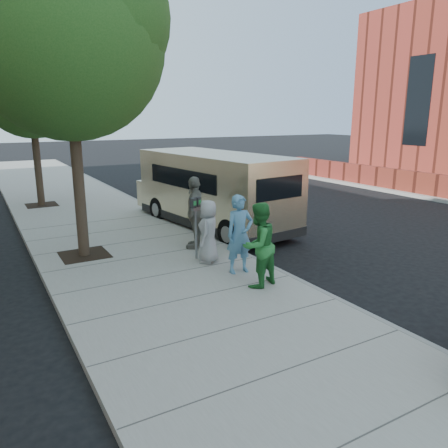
{
  "coord_description": "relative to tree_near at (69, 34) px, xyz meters",
  "views": [
    {
      "loc": [
        -4.57,
        -8.89,
        3.7
      ],
      "look_at": [
        0.64,
        0.16,
        1.1
      ],
      "focal_mm": 35.0,
      "sensor_mm": 36.0,
      "label": 1
    }
  ],
  "objects": [
    {
      "name": "person_gray_shirt",
      "position": [
        2.52,
        -2.12,
        -4.61
      ],
      "size": [
        0.88,
        0.9,
        1.56
      ],
      "primitive_type": "imported",
      "rotation": [
        0.0,
        0.0,
        4.0
      ],
      "color": "#A0A0A3",
      "rests_on": "sidewalk"
    },
    {
      "name": "sidewalk",
      "position": [
        1.25,
        -2.4,
        -5.47
      ],
      "size": [
        5.0,
        60.0,
        0.15
      ],
      "primitive_type": "cube",
      "color": "gray",
      "rests_on": "ground"
    },
    {
      "name": "ground",
      "position": [
        2.25,
        -2.4,
        -5.55
      ],
      "size": [
        120.0,
        120.0,
        0.0
      ],
      "primitive_type": "plane",
      "color": "black",
      "rests_on": "ground"
    },
    {
      "name": "curb_face",
      "position": [
        3.69,
        -2.4,
        -5.47
      ],
      "size": [
        0.12,
        60.0,
        0.16
      ],
      "primitive_type": "cube",
      "color": "gray",
      "rests_on": "ground"
    },
    {
      "name": "person_officer",
      "position": [
        2.8,
        -3.13,
        -4.49
      ],
      "size": [
        0.7,
        0.49,
        1.82
      ],
      "primitive_type": "imported",
      "rotation": [
        0.0,
        0.0,
        -0.08
      ],
      "color": "#568EB6",
      "rests_on": "sidewalk"
    },
    {
      "name": "tree_near",
      "position": [
        0.0,
        0.0,
        0.0
      ],
      "size": [
        4.62,
        4.6,
        7.53
      ],
      "color": "black",
      "rests_on": "sidewalk"
    },
    {
      "name": "person_striped_polo",
      "position": [
        2.79,
        -0.85,
        -4.41
      ],
      "size": [
        1.08,
        1.22,
        1.98
      ],
      "primitive_type": "imported",
      "rotation": [
        0.0,
        0.0,
        4.07
      ],
      "color": "slate",
      "rests_on": "sidewalk"
    },
    {
      "name": "van",
      "position": [
        4.54,
        1.39,
        -4.22
      ],
      "size": [
        3.01,
        6.96,
        2.5
      ],
      "rotation": [
        0.0,
        0.0,
        0.12
      ],
      "color": "beige",
      "rests_on": "ground"
    },
    {
      "name": "parking_meter",
      "position": [
        2.37,
        -1.74,
        -4.25
      ],
      "size": [
        0.34,
        0.23,
        1.58
      ],
      "rotation": [
        0.0,
        0.0,
        0.41
      ],
      "color": "gray",
      "rests_on": "sidewalk"
    },
    {
      "name": "tree_far",
      "position": [
        -0.0,
        7.6,
        -0.66
      ],
      "size": [
        3.92,
        3.8,
        6.49
      ],
      "color": "black",
      "rests_on": "sidewalk"
    },
    {
      "name": "person_green_shirt",
      "position": [
        2.7,
        -4.04,
        -4.49
      ],
      "size": [
        1.04,
        0.9,
        1.81
      ],
      "primitive_type": "imported",
      "rotation": [
        0.0,
        0.0,
        3.42
      ],
      "color": "#287C34",
      "rests_on": "sidewalk"
    }
  ]
}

